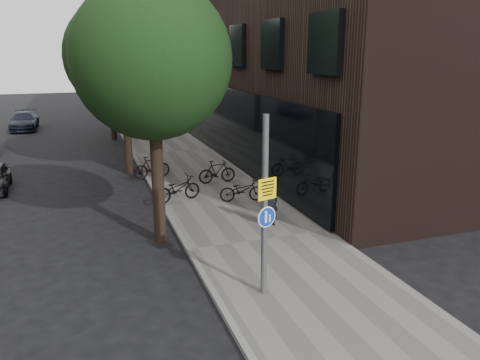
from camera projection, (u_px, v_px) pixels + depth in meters
name	position (u px, v px, depth m)	size (l,w,h in m)	color
ground	(305.00, 298.00, 10.86)	(120.00, 120.00, 0.00)	black
sidewalk	(205.00, 183.00, 20.03)	(4.50, 60.00, 0.12)	slate
curb_edge	(153.00, 188.00, 19.32)	(0.15, 60.00, 0.13)	slate
street_tree_near	(154.00, 67.00, 12.93)	(4.40, 4.40, 7.50)	black
street_tree_mid	(124.00, 60.00, 20.67)	(5.00, 5.00, 7.80)	black
street_tree_far	(110.00, 58.00, 28.87)	(5.00, 5.00, 7.80)	black
signpost	(265.00, 207.00, 10.29)	(0.47, 0.16, 4.14)	#595B5E
pedestrian	(269.00, 202.00, 14.86)	(0.56, 0.37, 1.53)	black
parked_bike_facade_near	(242.00, 190.00, 17.31)	(0.58, 1.66, 0.87)	black
parked_bike_facade_far	(217.00, 172.00, 19.73)	(0.45, 1.61, 0.97)	black
parked_bike_curb_near	(178.00, 189.00, 17.30)	(0.64, 1.83, 0.96)	black
parked_bike_curb_far	(152.00, 167.00, 20.48)	(0.46, 1.63, 0.98)	black
parked_car_far	(24.00, 121.00, 33.75)	(1.76, 4.34, 1.26)	#1A2130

